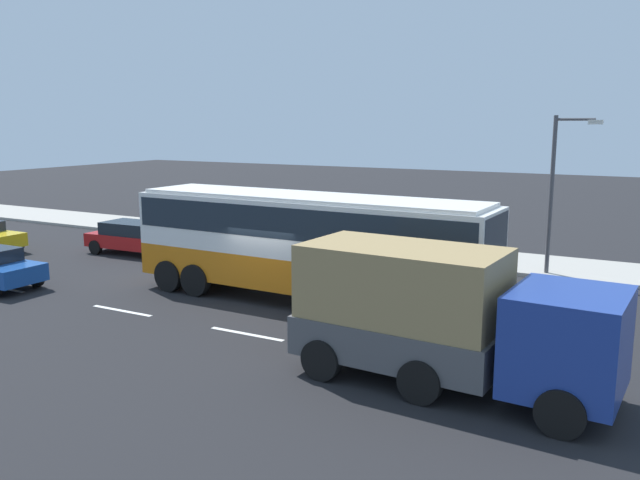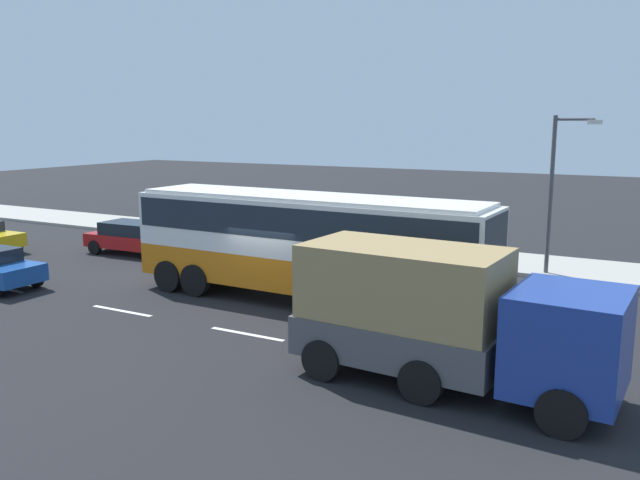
% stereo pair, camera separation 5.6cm
% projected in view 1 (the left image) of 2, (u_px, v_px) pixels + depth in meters
% --- Properties ---
extents(ground_plane, '(120.00, 120.00, 0.00)m').
position_uv_depth(ground_plane, '(273.00, 303.00, 21.34)').
color(ground_plane, black).
extents(sidewalk_curb, '(80.00, 4.00, 0.15)m').
position_uv_depth(sidewalk_curb, '(387.00, 250.00, 29.63)').
color(sidewalk_curb, '#A8A399').
rests_on(sidewalk_curb, ground_plane).
extents(lane_centreline, '(32.48, 0.16, 0.01)m').
position_uv_depth(lane_centreline, '(193.00, 324.00, 19.08)').
color(lane_centreline, white).
rests_on(lane_centreline, ground_plane).
extents(coach_bus, '(12.25, 3.00, 3.53)m').
position_uv_depth(coach_bus, '(307.00, 236.00, 21.01)').
color(coach_bus, orange).
rests_on(coach_bus, ground_plane).
extents(cargo_truck, '(7.18, 3.03, 3.07)m').
position_uv_depth(cargo_truck, '(444.00, 315.00, 14.39)').
color(cargo_truck, navy).
rests_on(cargo_truck, ground_plane).
extents(car_red_compact, '(4.73, 2.00, 1.45)m').
position_uv_depth(car_red_compact, '(136.00, 237.00, 29.00)').
color(car_red_compact, '#B21919').
rests_on(car_red_compact, ground_plane).
extents(pedestrian_near_curb, '(0.32, 0.32, 1.70)m').
position_uv_depth(pedestrian_near_curb, '(324.00, 225.00, 30.24)').
color(pedestrian_near_curb, black).
rests_on(pedestrian_near_curb, sidewalk_curb).
extents(street_lamp, '(1.69, 0.24, 5.92)m').
position_uv_depth(street_lamp, '(557.00, 183.00, 24.21)').
color(street_lamp, '#47474C').
rests_on(street_lamp, sidewalk_curb).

